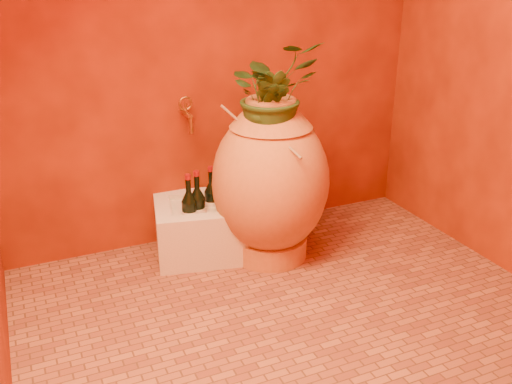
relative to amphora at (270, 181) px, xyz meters
name	(u,v)px	position (x,y,z in m)	size (l,w,h in m)	color
floor	(293,314)	(-0.15, -0.58, -0.45)	(2.50, 2.50, 0.00)	brown
wall_back	(214,22)	(-0.15, 0.42, 0.80)	(2.50, 0.02, 2.50)	#5B1605
amphora	(270,181)	(0.00, 0.00, 0.00)	(0.81, 0.81, 0.91)	#BB7134
stone_basin	(215,227)	(-0.26, 0.17, -0.31)	(0.75, 0.59, 0.31)	beige
wine_bottle_a	(198,210)	(-0.38, 0.13, -0.16)	(0.09, 0.09, 0.35)	black
wine_bottle_b	(212,203)	(-0.27, 0.20, -0.16)	(0.08, 0.08, 0.34)	black
wine_bottle_c	(190,213)	(-0.43, 0.11, -0.16)	(0.09, 0.09, 0.35)	black
wall_tap	(187,112)	(-0.35, 0.33, 0.34)	(0.08, 0.17, 0.19)	#986223
plant_main	(272,92)	(0.00, -0.02, 0.49)	(0.46, 0.40, 0.52)	#224017
plant_side	(268,108)	(-0.05, -0.08, 0.43)	(0.22, 0.17, 0.39)	#224017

